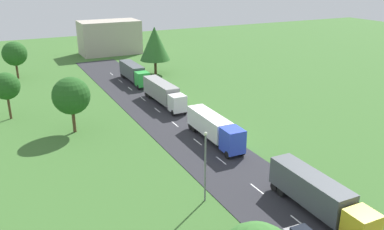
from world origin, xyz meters
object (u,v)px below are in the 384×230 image
at_px(tree_birch, 155,44).
at_px(tree_elm, 15,54).
at_px(lamppost_second, 205,163).
at_px(tree_maple, 71,96).
at_px(distant_building, 110,37).
at_px(truck_lead, 318,195).
at_px(tree_pine, 6,86).
at_px(truck_fourth, 134,72).
at_px(truck_second, 214,127).
at_px(truck_third, 163,92).

height_order(tree_birch, tree_elm, tree_birch).
height_order(lamppost_second, tree_maple, tree_maple).
relative_size(tree_elm, distant_building, 0.50).
bearing_deg(tree_maple, truck_lead, -62.26).
height_order(tree_birch, tree_pine, tree_birch).
relative_size(tree_maple, tree_pine, 1.10).
bearing_deg(truck_lead, tree_maple, 117.74).
distance_m(truck_fourth, distant_building, 33.11).
height_order(truck_fourth, distant_building, distant_building).
xyz_separation_m(truck_lead, truck_second, (-0.21, 19.70, -0.06)).
bearing_deg(lamppost_second, tree_elm, 102.03).
distance_m(truck_lead, tree_birch, 59.78).
xyz_separation_m(truck_third, lamppost_second, (-8.38, -30.96, 2.10)).
relative_size(truck_third, distant_building, 0.82).
distance_m(truck_fourth, tree_elm, 26.40).
height_order(lamppost_second, tree_birch, tree_birch).
xyz_separation_m(truck_second, truck_fourth, (0.19, 34.68, 0.08)).
xyz_separation_m(truck_second, tree_elm, (-21.55, 49.30, 3.36)).
relative_size(tree_maple, tree_elm, 1.02).
bearing_deg(truck_fourth, lamppost_second, -100.19).
xyz_separation_m(tree_birch, tree_maple, (-23.59, -27.25, -1.40)).
height_order(truck_third, tree_pine, tree_pine).
xyz_separation_m(truck_lead, tree_pine, (-24.85, 42.24, 3.22)).
bearing_deg(tree_pine, tree_maple, -51.97).
height_order(tree_maple, tree_pine, tree_maple).
distance_m(truck_lead, distant_building, 87.27).
distance_m(truck_third, tree_maple, 17.99).
distance_m(truck_lead, truck_fourth, 54.38).
bearing_deg(truck_second, truck_fourth, 89.68).
distance_m(truck_lead, tree_elm, 72.42).
relative_size(lamppost_second, tree_maple, 0.93).
distance_m(truck_lead, lamppost_second, 11.23).
distance_m(truck_second, lamppost_second, 15.38).
height_order(truck_lead, tree_elm, tree_elm).
bearing_deg(tree_elm, truck_second, -66.39).
bearing_deg(truck_second, tree_maple, 143.57).
height_order(truck_second, truck_third, truck_third).
height_order(truck_second, lamppost_second, lamppost_second).
bearing_deg(lamppost_second, distant_building, 81.01).
height_order(truck_fourth, tree_maple, tree_maple).
distance_m(tree_elm, distant_building, 31.63).
relative_size(lamppost_second, distant_building, 0.47).
bearing_deg(distant_building, tree_elm, -144.98).
xyz_separation_m(truck_second, tree_maple, (-16.59, 12.25, 3.45)).
height_order(truck_lead, distant_building, distant_building).
distance_m(truck_second, distant_building, 67.63).
xyz_separation_m(truck_third, tree_maple, (-16.64, -5.98, 3.34)).
distance_m(truck_second, tree_pine, 33.55).
distance_m(truck_lead, truck_third, 37.93).
distance_m(truck_lead, tree_maple, 36.25).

